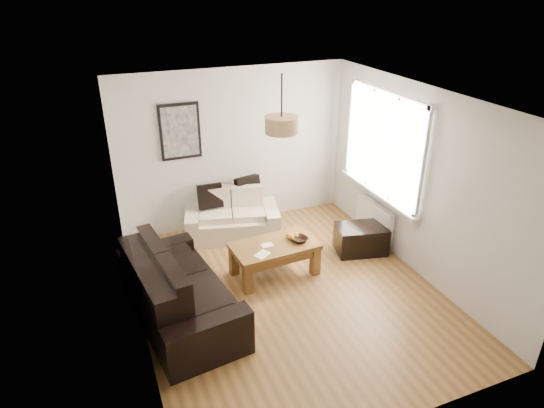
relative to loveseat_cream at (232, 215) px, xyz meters
name	(u,v)px	position (x,y,z in m)	size (l,w,h in m)	color
floor	(289,293)	(0.22, -1.78, -0.37)	(4.50, 4.50, 0.00)	brown
ceiling	(292,99)	(0.22, -1.78, 2.23)	(3.80, 4.50, 0.00)	white
wall_back	(234,149)	(0.22, 0.47, 0.93)	(3.80, 0.04, 2.60)	silver
wall_front	(402,316)	(0.22, -4.03, 0.93)	(3.80, 0.04, 2.60)	silver
wall_left	(130,234)	(-1.68, -1.78, 0.93)	(0.04, 4.50, 2.60)	silver
wall_right	(418,182)	(2.12, -1.78, 0.93)	(0.04, 4.50, 2.60)	silver
window_bay	(384,144)	(2.08, -0.98, 1.23)	(0.14, 1.90, 1.60)	white
radiator	(374,218)	(2.04, -0.98, 0.01)	(0.10, 0.90, 0.52)	white
poster	(180,131)	(-0.63, 0.44, 1.33)	(0.62, 0.04, 0.87)	black
pendant_shade	(281,125)	(0.22, -1.48, 1.86)	(0.40, 0.40, 0.20)	tan
loveseat_cream	(232,215)	(0.00, 0.00, 0.00)	(1.48, 0.81, 0.73)	beige
sofa_leather	(179,287)	(-1.21, -1.73, 0.07)	(2.03, 0.99, 0.88)	black
coffee_table	(275,259)	(0.21, -1.29, -0.13)	(1.18, 0.64, 0.48)	brown
ottoman	(361,239)	(1.67, -1.22, -0.15)	(0.75, 0.48, 0.43)	black
cushion_left	(210,196)	(-0.29, 0.18, 0.30)	(0.39, 0.12, 0.39)	black
cushion_right	(248,189)	(0.35, 0.18, 0.32)	(0.42, 0.13, 0.42)	black
fruit_bowl	(300,239)	(0.57, -1.34, 0.14)	(0.23, 0.23, 0.06)	black
orange_a	(291,237)	(0.47, -1.26, 0.16)	(0.09, 0.09, 0.09)	orange
orange_b	(296,235)	(0.55, -1.24, 0.16)	(0.09, 0.09, 0.09)	orange
orange_c	(289,236)	(0.46, -1.21, 0.16)	(0.07, 0.07, 0.07)	orange
papers	(262,254)	(-0.04, -1.48, 0.12)	(0.21, 0.15, 0.01)	white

